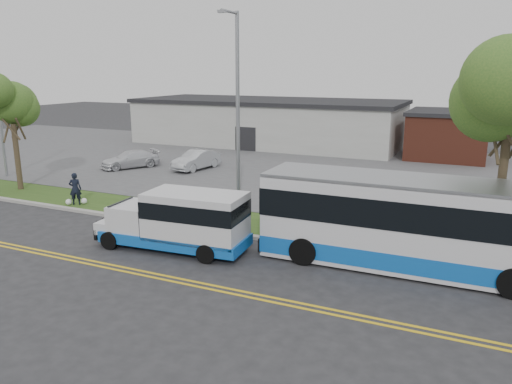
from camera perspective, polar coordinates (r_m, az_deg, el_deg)
The scene contains 18 objects.
ground at distance 23.10m, azimuth -11.83°, elevation -4.49°, with size 140.00×140.00×0.00m, color #28282B.
lane_line_north at distance 20.33m, azimuth -18.31°, elevation -7.46°, with size 70.00×0.12×0.01m, color yellow.
lane_line_south at distance 20.13m, azimuth -18.89°, elevation -7.73°, with size 70.00×0.12×0.01m, color yellow.
curb at distance 23.92m, azimuth -10.28°, elevation -3.59°, with size 80.00×0.30×0.15m, color #9E9B93.
verge at distance 25.35m, azimuth -7.95°, elevation -2.55°, with size 80.00×3.30×0.10m, color #2C4818.
parking_lot at distance 37.63m, azimuth 3.68°, elevation 2.96°, with size 80.00×25.00×0.10m, color #4C4C4F.
commercial_building at distance 48.74m, azimuth 1.37°, elevation 8.01°, with size 25.40×10.40×4.35m.
brick_wing at distance 43.88m, azimuth 21.11°, elevation 6.15°, with size 6.30×7.30×3.90m.
tree_east at distance 20.52m, azimuth 27.20°, elevation 9.71°, with size 5.20×5.20×8.33m.
tree_west at distance 32.73m, azimuth -26.19°, elevation 8.91°, with size 4.40×4.40×6.91m.
streetlight_near at distance 22.76m, azimuth -2.17°, elevation 9.01°, with size 0.35×1.53×9.50m.
shuttle_bus at distance 20.24m, azimuth -8.47°, elevation -3.10°, with size 6.51×2.56×2.44m.
transit_bus at distance 18.96m, azimuth 19.03°, elevation -3.66°, with size 12.13×3.07×3.35m.
pedestrian at distance 28.24m, azimuth -19.96°, elevation 0.36°, with size 0.63×0.41×1.73m, color black.
parked_car_a at distance 36.33m, azimuth -6.83°, elevation 3.67°, with size 1.44×4.14×1.36m, color #B9BDC1.
parked_car_b at distance 37.83m, azimuth -14.18°, elevation 3.65°, with size 1.74×4.27×1.24m, color silver.
grocery_bag_left at distance 28.44m, azimuth -20.62°, elevation -1.07°, with size 0.32×0.32×0.32m, color white.
grocery_bag_right at distance 28.37m, azimuth -19.06°, elevation -0.98°, with size 0.32×0.32×0.32m, color white.
Camera 1 is at (13.28, -17.49, 7.16)m, focal length 35.00 mm.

